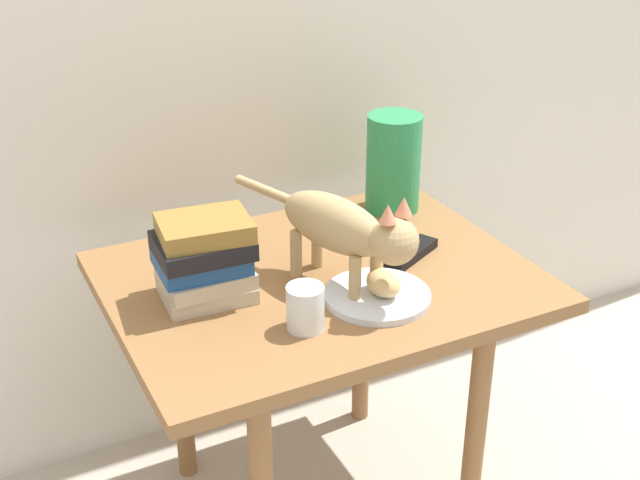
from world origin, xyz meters
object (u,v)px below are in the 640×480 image
at_px(book_stack, 204,259).
at_px(side_table, 320,309).
at_px(green_vase, 393,163).
at_px(cat, 345,228).
at_px(plate, 377,296).
at_px(tv_remote, 411,253).
at_px(candle_jar, 305,310).
at_px(bread_roll, 383,283).

bearing_deg(book_stack, side_table, -5.13).
relative_size(side_table, green_vase, 3.68).
bearing_deg(cat, plate, -60.26).
distance_m(cat, book_stack, 0.27).
bearing_deg(cat, tv_remote, 15.56).
bearing_deg(candle_jar, green_vase, 42.74).
height_order(side_table, plate, plate).
distance_m(side_table, cat, 0.23).
height_order(cat, tv_remote, cat).
bearing_deg(plate, side_table, 112.35).
distance_m(plate, green_vase, 0.44).
bearing_deg(plate, bread_roll, -53.10).
xyz_separation_m(plate, tv_remote, (0.15, 0.12, 0.00)).
xyz_separation_m(plate, bread_roll, (0.01, -0.01, 0.03)).
distance_m(plate, candle_jar, 0.17).
bearing_deg(cat, book_stack, 160.31).
bearing_deg(green_vase, bread_roll, -123.31).
relative_size(bread_roll, cat, 0.17).
relative_size(side_table, plate, 4.08).
xyz_separation_m(plate, candle_jar, (-0.17, -0.03, 0.03)).
relative_size(side_table, bread_roll, 10.58).
bearing_deg(candle_jar, book_stack, 123.59).
height_order(plate, tv_remote, tv_remote).
bearing_deg(cat, candle_jar, -144.13).
bearing_deg(side_table, plate, -67.65).
relative_size(bread_roll, book_stack, 0.43).
relative_size(green_vase, candle_jar, 2.71).
bearing_deg(bread_roll, cat, 120.72).
relative_size(book_stack, candle_jar, 2.20).
distance_m(cat, tv_remote, 0.23).
xyz_separation_m(bread_roll, green_vase, (0.24, 0.36, 0.08)).
bearing_deg(candle_jar, plate, 10.02).
bearing_deg(tv_remote, green_vase, 41.38).
height_order(cat, book_stack, cat).
relative_size(cat, green_vase, 2.00).
distance_m(book_stack, tv_remote, 0.45).
height_order(cat, candle_jar, cat).
height_order(plate, cat, cat).
height_order(bread_roll, tv_remote, bread_roll).
bearing_deg(tv_remote, cat, 168.56).
xyz_separation_m(plate, book_stack, (-0.29, 0.16, 0.08)).
bearing_deg(book_stack, cat, -19.69).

